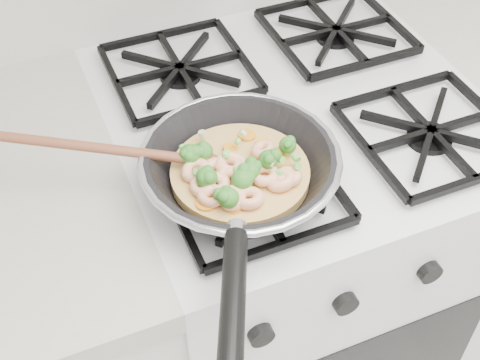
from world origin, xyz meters
name	(u,v)px	position (x,y,z in m)	size (l,w,h in m)	color
stove	(285,269)	(0.00, 1.70, 0.46)	(0.60, 0.60, 0.92)	white
skillet	(238,171)	(-0.17, 1.55, 0.96)	(0.45, 0.44, 0.09)	black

